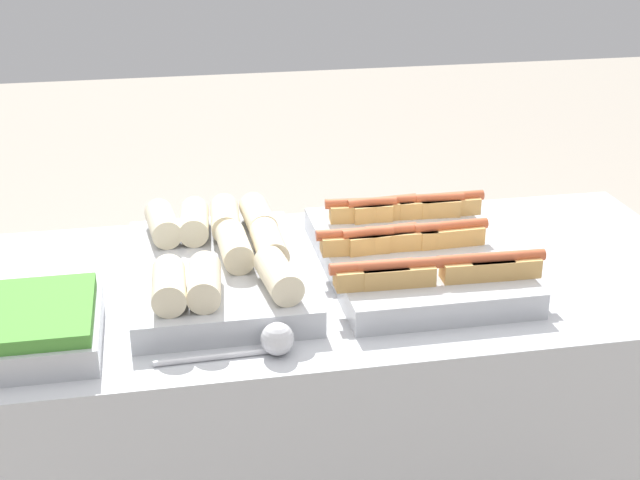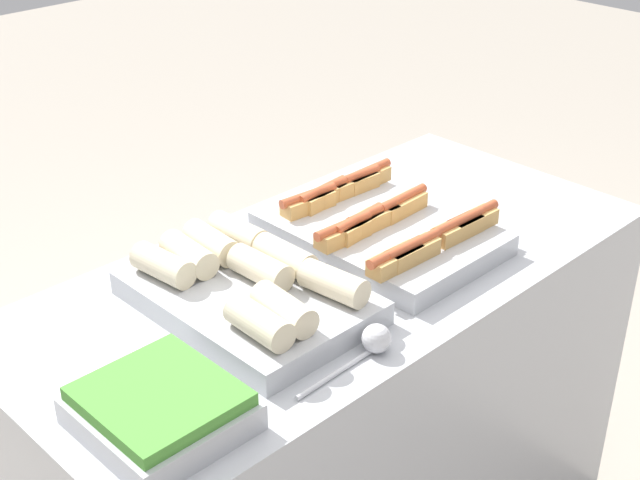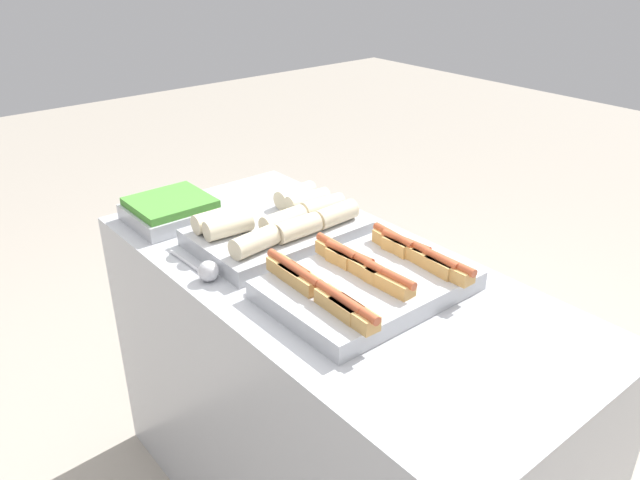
% 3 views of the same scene
% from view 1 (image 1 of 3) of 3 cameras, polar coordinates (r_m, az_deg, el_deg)
% --- Properties ---
extents(counter, '(1.50, 0.70, 0.93)m').
position_cam_1_polar(counter, '(2.01, 1.27, -14.26)').
color(counter, '#B7BABF').
rests_on(counter, ground_plane).
extents(tray_hotdogs, '(0.41, 0.50, 0.10)m').
position_cam_1_polar(tray_hotdogs, '(1.79, 5.98, -0.77)').
color(tray_hotdogs, '#B7BABF').
rests_on(tray_hotdogs, counter).
extents(tray_wraps, '(0.33, 0.48, 0.11)m').
position_cam_1_polar(tray_wraps, '(1.73, -6.46, -1.50)').
color(tray_wraps, '#B7BABF').
rests_on(tray_wraps, counter).
extents(tray_side_front, '(0.24, 0.26, 0.07)m').
position_cam_1_polar(tray_side_front, '(1.58, -18.20, -5.34)').
color(tray_side_front, '#B7BABF').
rests_on(tray_side_front, counter).
extents(serving_spoon_near, '(0.23, 0.06, 0.06)m').
position_cam_1_polar(serving_spoon_near, '(1.49, -3.15, -6.46)').
color(serving_spoon_near, silver).
rests_on(serving_spoon_near, counter).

